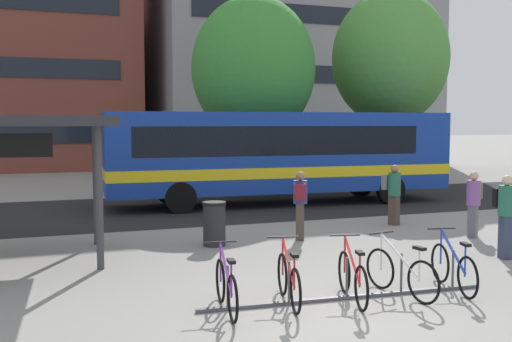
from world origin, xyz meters
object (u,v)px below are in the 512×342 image
commuter_grey_pack_0 (393,190)px  parked_bicycle_red_2 (352,278)px  parked_bicycle_purple_0 (226,287)px  commuter_maroon_pack_3 (300,201)px  city_bus (282,153)px  trash_bin (214,224)px  parked_bicycle_blue_4 (453,268)px  parked_bicycle_white_3 (401,273)px  commuter_olive_pack_1 (474,200)px  street_tree_0 (390,58)px  street_tree_1 (253,69)px  commuter_black_pack_2 (505,210)px  parked_bicycle_red_1 (289,280)px

commuter_grey_pack_0 → parked_bicycle_red_2: bearing=-59.6°
parked_bicycle_purple_0 → commuter_maroon_pack_3: bearing=-28.7°
city_bus → commuter_grey_pack_0: (1.32, -5.04, -0.81)m
parked_bicycle_purple_0 → trash_bin: 4.90m
parked_bicycle_blue_4 → commuter_grey_pack_0: 6.57m
parked_bicycle_white_3 → commuter_olive_pack_1: bearing=-60.2°
commuter_grey_pack_0 → commuter_olive_pack_1: bearing=-0.1°
commuter_grey_pack_0 → parked_bicycle_white_3: bearing=-53.7°
street_tree_0 → street_tree_1: size_ratio=1.09×
commuter_black_pack_2 → parked_bicycle_white_3: bearing=-51.6°
trash_bin → commuter_olive_pack_1: bearing=-10.3°
commuter_olive_pack_1 → commuter_black_pack_2: commuter_black_pack_2 is taller
parked_bicycle_purple_0 → commuter_maroon_pack_3: 5.75m
street_tree_1 → commuter_olive_pack_1: bearing=-77.6°
parked_bicycle_red_1 → street_tree_0: bearing=-26.0°
commuter_maroon_pack_3 → street_tree_1: (2.00, 9.09, 3.98)m
parked_bicycle_purple_0 → street_tree_1: 15.45m
parked_bicycle_red_1 → parked_bicycle_red_2: bearing=-90.1°
parked_bicycle_red_1 → parked_bicycle_purple_0: bearing=103.9°
parked_bicycle_red_1 → commuter_olive_pack_1: 7.42m
city_bus → parked_bicycle_blue_4: size_ratio=7.15×
parked_bicycle_blue_4 → parked_bicycle_white_3: bearing=101.9°
parked_bicycle_white_3 → parked_bicycle_blue_4: same height
parked_bicycle_white_3 → trash_bin: trash_bin is taller
street_tree_0 → parked_bicycle_white_3: bearing=-121.3°
parked_bicycle_red_2 → commuter_grey_pack_0: (4.56, 5.97, 0.59)m
parked_bicycle_blue_4 → commuter_grey_pack_0: commuter_grey_pack_0 is taller
parked_bicycle_red_2 → commuter_grey_pack_0: size_ratio=1.00×
commuter_black_pack_2 → street_tree_0: bearing=172.2°
parked_bicycle_purple_0 → city_bus: bearing=-19.7°
city_bus → parked_bicycle_purple_0: city_bus is taller
city_bus → street_tree_0: bearing=29.5°
parked_bicycle_purple_0 → commuter_black_pack_2: commuter_black_pack_2 is taller
street_tree_1 → street_tree_0: bearing=2.5°
street_tree_1 → commuter_grey_pack_0: bearing=-80.4°
parked_bicycle_red_1 → parked_bicycle_blue_4: size_ratio=1.00×
commuter_olive_pack_1 → street_tree_0: street_tree_0 is taller
commuter_olive_pack_1 → street_tree_0: bearing=-147.9°
city_bus → commuter_maroon_pack_3: city_bus is taller
commuter_olive_pack_1 → city_bus: bearing=-109.6°
commuter_grey_pack_0 → street_tree_0: 10.68m
parked_bicycle_red_2 → commuter_maroon_pack_3: bearing=-0.8°
parked_bicycle_red_1 → parked_bicycle_red_2: (1.02, -0.20, 0.00)m
commuter_grey_pack_0 → city_bus: bearing=172.4°
trash_bin → street_tree_0: (10.47, 9.29, 5.08)m
commuter_olive_pack_1 → commuter_maroon_pack_3: bearing=-50.8°
parked_bicycle_white_3 → commuter_maroon_pack_3: bearing=-13.6°
commuter_black_pack_2 → parked_bicycle_red_2: bearing=-56.3°
parked_bicycle_purple_0 → commuter_grey_pack_0: 8.84m
commuter_grey_pack_0 → parked_bicycle_blue_4: bearing=-45.9°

